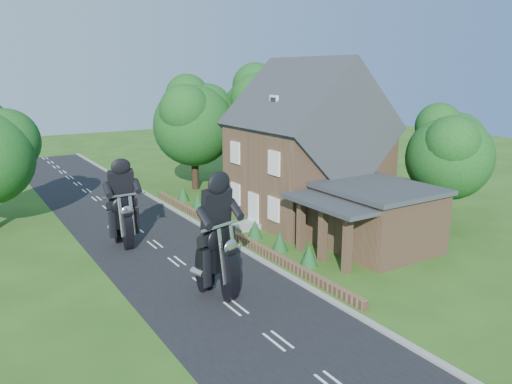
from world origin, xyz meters
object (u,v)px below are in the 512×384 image
annex (375,217)px  house (307,151)px  garden_wall (231,233)px  motorcycle_follow (124,234)px  motorcycle_lead (218,278)px

annex → house: bearing=84.8°
garden_wall → motorcycle_follow: 6.04m
house → motorcycle_lead: (-10.59, -7.62, -3.53)m
garden_wall → house: (6.19, 1.00, 4.14)m
garden_wall → house: 7.52m
house → motorcycle_lead: bearing=-144.3°
garden_wall → house: house is taller
garden_wall → motorcycle_lead: bearing=-123.6°
garden_wall → annex: annex is taller
motorcycle_lead → garden_wall: bearing=-139.2°
house → garden_wall: bearing=-170.8°
house → motorcycle_lead: 13.51m
annex → motorcycle_lead: annex is taller
garden_wall → motorcycle_follow: size_ratio=13.96×
annex → motorcycle_follow: annex is taller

